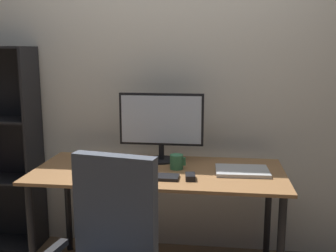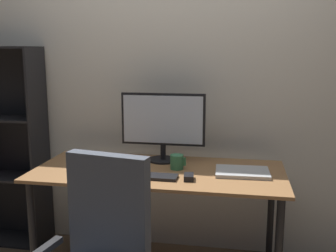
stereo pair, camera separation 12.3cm
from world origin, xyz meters
TOP-DOWN VIEW (x-y plane):
  - back_wall at (0.00, 0.52)m, footprint 6.40×0.10m
  - desk at (0.00, 0.00)m, footprint 1.56×0.70m
  - monitor at (-0.01, 0.21)m, footprint 0.56×0.20m
  - keyboard at (0.00, -0.17)m, footprint 0.29×0.11m
  - mouse at (0.21, -0.16)m, footprint 0.07×0.10m
  - coffee_mug at (0.11, 0.04)m, footprint 0.10×0.08m
  - laptop at (0.52, 0.01)m, footprint 0.33×0.24m

SIDE VIEW (x-z plane):
  - desk at x=0.00m, z-range 0.28..1.02m
  - keyboard at x=0.00m, z-range 0.74..0.76m
  - laptop at x=0.52m, z-range 0.74..0.76m
  - mouse at x=0.21m, z-range 0.74..0.77m
  - coffee_mug at x=0.11m, z-range 0.74..0.83m
  - monitor at x=-0.01m, z-range 0.77..1.23m
  - back_wall at x=0.00m, z-range 0.00..2.60m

